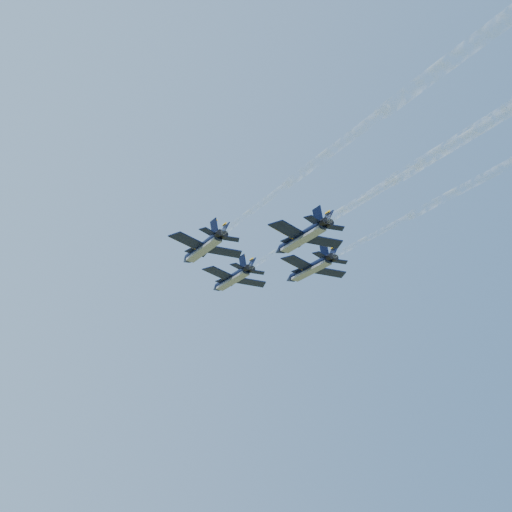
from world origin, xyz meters
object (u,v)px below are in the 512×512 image
jet_left (203,248)px  jet_right (310,269)px  jet_lead (232,279)px  jet_slot (302,237)px

jet_left → jet_right: (20.97, 0.05, 0.00)m
jet_lead → jet_slot: 24.87m
jet_left → jet_slot: bearing=-45.0°
jet_lead → jet_slot: bearing=-90.3°
jet_lead → jet_right: size_ratio=1.00×
jet_right → jet_slot: same height
jet_lead → jet_slot: (-2.08, -24.79, 0.00)m
jet_left → jet_right: bearing=4.6°
jet_slot → jet_left: bearing=135.0°
jet_lead → jet_right: (8.43, -12.48, 0.00)m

